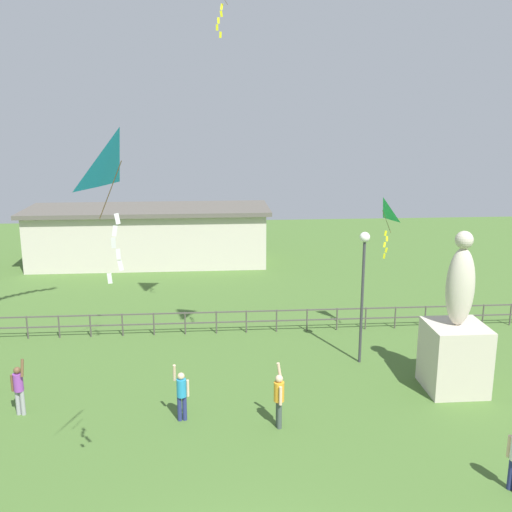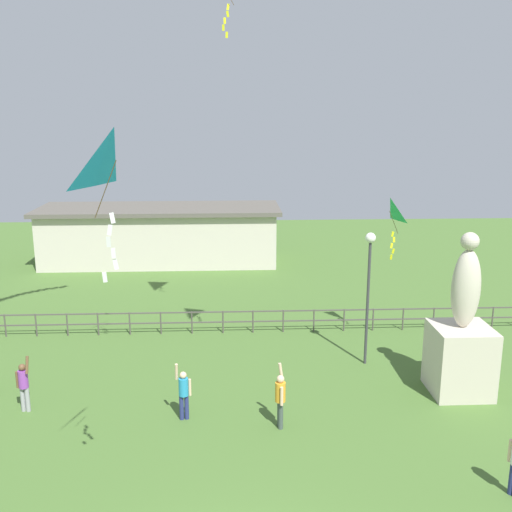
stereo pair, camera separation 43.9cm
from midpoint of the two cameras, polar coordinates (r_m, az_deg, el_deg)
name	(u,v)px [view 1 (the left image)]	position (r m, az deg, el deg)	size (l,w,h in m)	color
statue_monument	(456,342)	(20.30, 17.97, -7.87)	(1.83, 1.83, 5.28)	beige
lamppost	(363,270)	(21.09, 9.66, -1.32)	(0.36, 0.36, 4.81)	#38383D
person_3	(279,397)	(17.40, 1.48, -13.30)	(0.30, 0.50, 1.90)	#3F4C47
person_5	(182,392)	(17.94, -7.85, -12.81)	(0.47, 0.28, 1.77)	navy
person_7	(19,387)	(19.47, -22.38, -11.50)	(0.47, 0.33, 1.80)	#99999E
kite_0	(121,166)	(10.93, -13.93, 8.38)	(0.92, 1.28, 2.79)	#198CD1
kite_5	(383,213)	(22.56, 11.49, 4.07)	(0.73, 0.93, 2.31)	#1EB759
waterfront_railing	(218,319)	(24.45, -4.15, -6.04)	(36.04, 0.06, 0.95)	#4C4742
pavilion_building	(149,235)	(35.95, -10.54, 1.97)	(14.17, 4.83, 3.37)	beige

